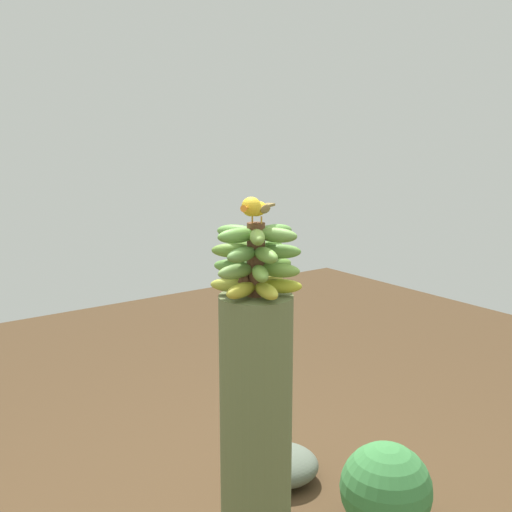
% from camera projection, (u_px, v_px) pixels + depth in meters
% --- Properties ---
extents(banana_tree, '(0.23, 0.23, 1.14)m').
position_uv_depth(banana_tree, '(256.00, 467.00, 1.91)').
color(banana_tree, '#5B663D').
rests_on(banana_tree, ground).
extents(banana_bunch, '(0.28, 0.28, 0.22)m').
position_uv_depth(banana_bunch, '(256.00, 260.00, 1.78)').
color(banana_bunch, brown).
rests_on(banana_bunch, banana_tree).
extents(perched_bird, '(0.12, 0.19, 0.08)m').
position_uv_depth(perched_bird, '(255.00, 208.00, 1.72)').
color(perched_bird, '#C68933').
rests_on(perched_bird, banana_bunch).
extents(tropical_shrub, '(0.37, 0.37, 0.41)m').
position_uv_depth(tropical_shrub, '(386.00, 489.00, 2.40)').
color(tropical_shrub, brown).
rests_on(tropical_shrub, ground).
extents(garden_rock, '(0.49, 0.49, 0.16)m').
position_uv_depth(garden_rock, '(280.00, 465.00, 2.84)').
color(garden_rock, '#5B6656').
rests_on(garden_rock, ground).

